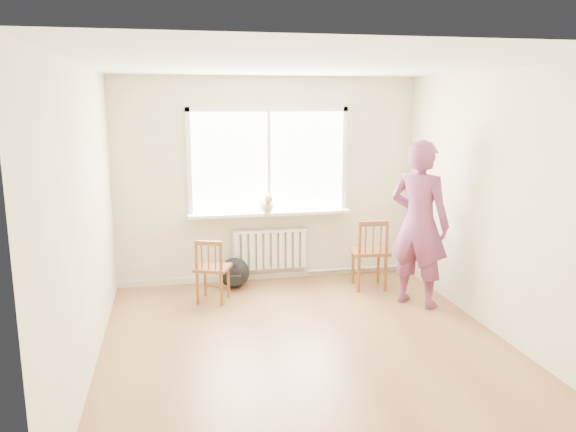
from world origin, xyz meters
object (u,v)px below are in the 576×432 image
cat (267,204)px  chair_left (212,270)px  person (419,224)px  backpack (234,273)px  chair_right (370,254)px

cat → chair_left: bearing=-144.0°
chair_left → person: person is taller
chair_left → backpack: (0.32, 0.48, -0.20)m
chair_right → cat: cat is taller
backpack → cat: bearing=12.9°
person → cat: person is taller
backpack → person: bearing=-26.7°
chair_right → backpack: 1.77m
person → cat: bearing=12.8°
person → cat: 1.97m
person → chair_right: bearing=-13.2°
chair_left → chair_right: (2.03, 0.09, 0.07)m
chair_right → person: (0.35, -0.64, 0.52)m
chair_left → person: 2.51m
cat → backpack: 0.98m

